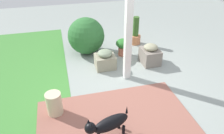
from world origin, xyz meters
name	(u,v)px	position (x,y,z in m)	size (l,w,h in m)	color
ground_plane	(122,84)	(0.00, 0.00, 0.00)	(12.00, 12.00, 0.00)	gray
brick_path	(119,128)	(-1.06, 0.37, 0.01)	(1.80, 2.40, 0.02)	#935B4D
porch_pillar	(129,19)	(0.22, -0.16, 1.22)	(0.12, 0.12, 2.45)	white
stone_planter_nearest	(150,55)	(0.64, -0.84, 0.21)	(0.46, 0.39, 0.46)	gray
stone_planter_mid	(105,60)	(0.70, 0.17, 0.19)	(0.38, 0.43, 0.42)	gray
round_shrub	(86,36)	(1.51, 0.44, 0.44)	(0.87, 0.87, 0.87)	#2C6730
terracotta_pot_broad	(123,46)	(1.16, -0.37, 0.24)	(0.35, 0.35, 0.41)	#C76850
terracotta_pot_tall	(135,34)	(1.69, -0.87, 0.26)	(0.28, 0.28, 0.73)	#C6774E
dog	(108,124)	(-1.20, 0.56, 0.27)	(0.34, 0.67, 0.46)	black
ceramic_urn	(54,104)	(-0.50, 1.27, 0.20)	(0.25, 0.25, 0.40)	beige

